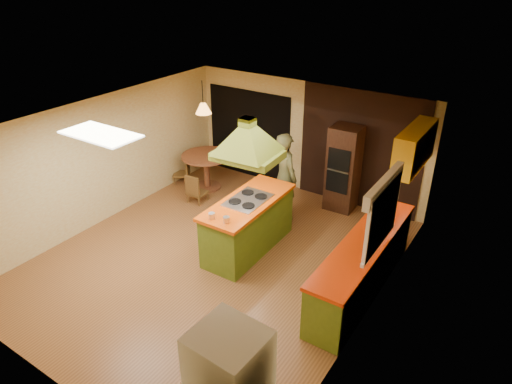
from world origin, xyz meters
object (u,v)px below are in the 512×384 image
Objects in this scene: kitchen_island at (248,224)px; man at (285,177)px; wall_oven at (344,168)px; dining_table at (206,165)px; canister_large at (378,217)px.

man is at bearing 91.40° from kitchen_island.
man is 1.30m from wall_oven.
wall_oven reaches higher than dining_table.
dining_table is (-2.19, 1.53, 0.07)m from kitchen_island.
canister_large is (1.34, -1.70, 0.12)m from wall_oven.
wall_oven is 2.17m from canister_large.
man is at bearing 162.39° from canister_large.
kitchen_island is at bearing -34.81° from dining_table.
wall_oven is (0.77, 2.38, 0.40)m from kitchen_island.
dining_table is 5.40× the size of canister_large.
man reaches higher than kitchen_island.
kitchen_island is at bearing 116.47° from man.
canister_large is at bearing -173.24° from man.
wall_oven is at bearing 71.43° from kitchen_island.
man is 1.00× the size of wall_oven.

